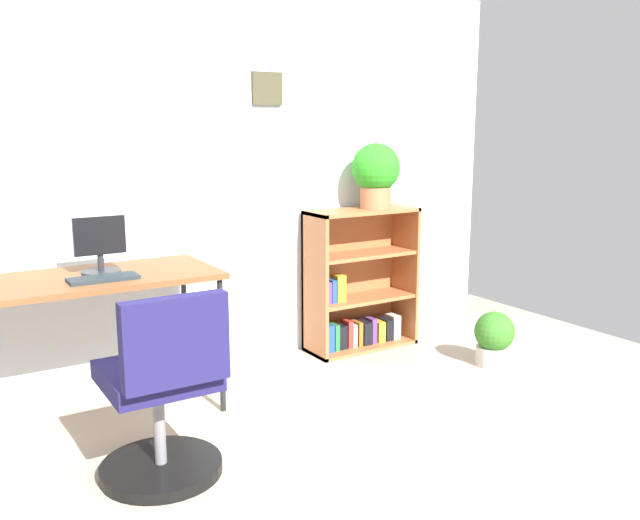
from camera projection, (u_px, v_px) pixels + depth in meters
name	position (u px, v px, depth m)	size (l,w,h in m)	color
wall_back	(129.00, 179.00, 3.80)	(5.20, 0.12, 2.36)	silver
desk	(96.00, 286.00, 3.35)	(1.18, 0.61, 0.74)	brown
monitor	(100.00, 247.00, 3.36)	(0.25, 0.19, 0.29)	#262628
keyboard	(103.00, 278.00, 3.23)	(0.33, 0.13, 0.02)	#212A2F
office_chair	(163.00, 401.00, 2.79)	(0.52, 0.55, 0.84)	black
bookshelf_low	(357.00, 287.00, 4.53)	(0.75, 0.30, 0.94)	#A05D35
potted_plant_on_shelf	(376.00, 172.00, 4.39)	(0.32, 0.32, 0.43)	#9E6642
potted_plant_floor	(494.00, 338.00, 4.20)	(0.25, 0.25, 0.34)	#B7B2A8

